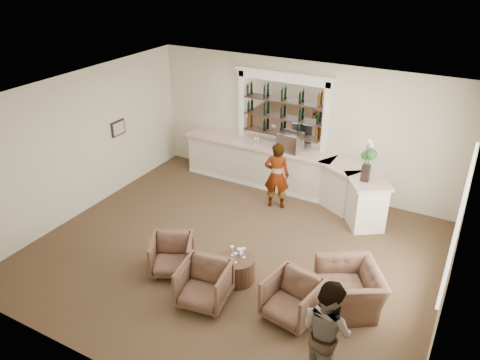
# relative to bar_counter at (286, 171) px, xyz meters

# --- Properties ---
(ground) EXTENTS (8.00, 8.00, 0.00)m
(ground) POSITION_rel_bar_counter_xyz_m (0.16, -3.00, -0.57)
(ground) COLOR brown
(ground) RESTS_ON ground
(room_shell) EXTENTS (8.04, 7.02, 3.32)m
(room_shell) POSITION_rel_bar_counter_xyz_m (0.33, -2.29, 1.77)
(room_shell) COLOR beige
(room_shell) RESTS_ON ground
(bar_counter) EXTENTS (5.72, 1.80, 1.14)m
(bar_counter) POSITION_rel_bar_counter_xyz_m (0.00, 0.00, 0.00)
(bar_counter) COLOR white
(bar_counter) RESTS_ON ground
(back_bar_alcove) EXTENTS (2.64, 0.25, 3.00)m
(back_bar_alcove) POSITION_rel_bar_counter_xyz_m (-0.34, 0.41, 1.46)
(back_bar_alcove) COLOR white
(back_bar_alcove) RESTS_ON ground
(cocktail_table) EXTENTS (0.68, 0.68, 0.50)m
(cocktail_table) POSITION_rel_bar_counter_xyz_m (0.65, -3.73, -0.32)
(cocktail_table) COLOR #47321F
(cocktail_table) RESTS_ON ground
(sommelier) EXTENTS (0.70, 0.56, 1.66)m
(sommelier) POSITION_rel_bar_counter_xyz_m (0.11, -0.81, 0.26)
(sommelier) COLOR gray
(sommelier) RESTS_ON ground
(guest) EXTENTS (1.04, 0.97, 1.72)m
(guest) POSITION_rel_bar_counter_xyz_m (2.83, -5.04, 0.29)
(guest) COLOR gray
(guest) RESTS_ON ground
(armchair_left) EXTENTS (1.06, 1.07, 0.73)m
(armchair_left) POSITION_rel_bar_counter_xyz_m (-0.60, -4.08, -0.21)
(armchair_left) COLOR brown
(armchair_left) RESTS_ON ground
(armchair_center) EXTENTS (0.96, 0.99, 0.79)m
(armchair_center) POSITION_rel_bar_counter_xyz_m (0.44, -4.54, -0.18)
(armchair_center) COLOR brown
(armchair_center) RESTS_ON ground
(armchair_right) EXTENTS (0.98, 1.00, 0.79)m
(armchair_right) POSITION_rel_bar_counter_xyz_m (1.95, -4.15, -0.18)
(armchair_right) COLOR brown
(armchair_right) RESTS_ON ground
(armchair_far) EXTENTS (1.49, 1.53, 0.76)m
(armchair_far) POSITION_rel_bar_counter_xyz_m (2.72, -3.41, -0.19)
(armchair_far) COLOR brown
(armchair_far) RESTS_ON ground
(espresso_machine) EXTENTS (0.58, 0.50, 0.48)m
(espresso_machine) POSITION_rel_bar_counter_xyz_m (0.08, 0.01, 0.81)
(espresso_machine) COLOR #B6B6BB
(espresso_machine) RESTS_ON bar_counter
(flower_vase) EXTENTS (0.26, 0.26, 0.98)m
(flower_vase) POSITION_rel_bar_counter_xyz_m (2.15, -0.69, 1.12)
(flower_vase) COLOR black
(flower_vase) RESTS_ON bar_counter
(wine_glass_bar_left) EXTENTS (0.07, 0.07, 0.21)m
(wine_glass_bar_left) POSITION_rel_bar_counter_xyz_m (-0.86, -0.05, 0.67)
(wine_glass_bar_left) COLOR white
(wine_glass_bar_left) RESTS_ON bar_counter
(wine_glass_bar_right) EXTENTS (0.07, 0.07, 0.21)m
(wine_glass_bar_right) POSITION_rel_bar_counter_xyz_m (-0.79, -0.02, 0.67)
(wine_glass_bar_right) COLOR white
(wine_glass_bar_right) RESTS_ON bar_counter
(wine_glass_tbl_a) EXTENTS (0.07, 0.07, 0.21)m
(wine_glass_tbl_a) POSITION_rel_bar_counter_xyz_m (0.53, -3.70, 0.03)
(wine_glass_tbl_a) COLOR white
(wine_glass_tbl_a) RESTS_ON cocktail_table
(wine_glass_tbl_b) EXTENTS (0.07, 0.07, 0.21)m
(wine_glass_tbl_b) POSITION_rel_bar_counter_xyz_m (0.75, -3.65, 0.03)
(wine_glass_tbl_b) COLOR white
(wine_glass_tbl_b) RESTS_ON cocktail_table
(wine_glass_tbl_c) EXTENTS (0.07, 0.07, 0.21)m
(wine_glass_tbl_c) POSITION_rel_bar_counter_xyz_m (0.69, -3.86, 0.03)
(wine_glass_tbl_c) COLOR white
(wine_glass_tbl_c) RESTS_ON cocktail_table
(napkin_holder) EXTENTS (0.08, 0.08, 0.12)m
(napkin_holder) POSITION_rel_bar_counter_xyz_m (0.63, -3.59, -0.01)
(napkin_holder) COLOR white
(napkin_holder) RESTS_ON cocktail_table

